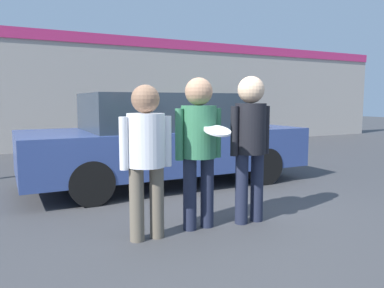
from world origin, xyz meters
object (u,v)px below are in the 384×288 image
(person_left, at_px, (146,149))
(person_right, at_px, (250,136))
(person_middle_with_frisbee, at_px, (199,139))
(parked_car_near, at_px, (164,139))
(shrub, at_px, (218,125))

(person_left, height_order, person_right, person_right)
(person_left, xyz_separation_m, person_right, (1.27, -0.03, 0.08))
(person_middle_with_frisbee, distance_m, parked_car_near, 2.42)
(person_left, bearing_deg, person_right, -1.31)
(person_left, height_order, person_middle_with_frisbee, person_middle_with_frisbee)
(shrub, bearing_deg, person_left, -125.83)
(person_right, bearing_deg, person_left, 178.69)
(person_middle_with_frisbee, bearing_deg, shrub, 57.59)
(parked_car_near, bearing_deg, shrub, 50.06)
(person_right, distance_m, shrub, 7.90)
(person_middle_with_frisbee, distance_m, person_right, 0.64)
(person_right, bearing_deg, person_middle_with_frisbee, 172.77)
(person_middle_with_frisbee, height_order, shrub, person_middle_with_frisbee)
(person_middle_with_frisbee, bearing_deg, person_right, -7.23)
(person_middle_with_frisbee, relative_size, person_right, 0.98)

